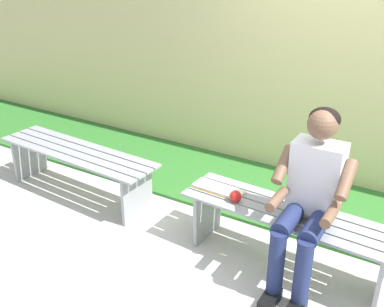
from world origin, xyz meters
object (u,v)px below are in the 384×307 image
(bench_far, at_px, (77,161))
(book_open, at_px, (218,189))
(person_seated, at_px, (309,195))
(apple, at_px, (236,196))
(bench_near, at_px, (288,226))

(bench_far, height_order, book_open, book_open)
(book_open, bearing_deg, person_seated, 173.39)
(bench_far, bearing_deg, apple, 177.64)
(bench_far, distance_m, person_seated, 2.26)
(bench_near, bearing_deg, bench_far, 0.00)
(bench_near, relative_size, bench_far, 0.96)
(person_seated, distance_m, book_open, 0.79)
(bench_near, xyz_separation_m, person_seated, (-0.15, 0.10, 0.35))
(person_seated, height_order, apple, person_seated)
(bench_near, distance_m, bench_far, 2.08)
(person_seated, xyz_separation_m, apple, (0.55, -0.03, -0.19))
(bench_far, bearing_deg, bench_near, -180.00)
(bench_far, relative_size, person_seated, 1.34)
(bench_far, xyz_separation_m, apple, (-1.69, 0.07, 0.16))
(apple, height_order, book_open, apple)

